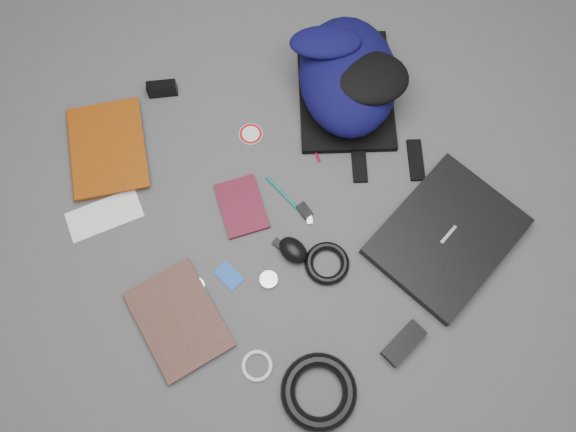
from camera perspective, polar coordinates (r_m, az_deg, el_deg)
name	(u,v)px	position (r m, az deg, el deg)	size (l,w,h in m)	color
ground	(288,218)	(1.58, 0.00, -0.23)	(4.00, 4.00, 0.00)	#4F4F51
backpack	(348,76)	(1.69, 6.10, 13.98)	(0.30, 0.44, 0.18)	#090833
laptop	(447,236)	(1.61, 15.81, -2.01)	(0.39, 0.30, 0.04)	black
textbook_red	(70,155)	(1.76, -21.29, 5.75)	(0.22, 0.29, 0.03)	#7E3307
comic_book	(145,339)	(1.54, -14.33, -12.05)	(0.20, 0.27, 0.02)	#A54B0B
envelope	(104,215)	(1.67, -18.15, 0.10)	(0.21, 0.09, 0.00)	white
dvd_case	(242,206)	(1.59, -4.72, 1.00)	(0.12, 0.17, 0.01)	#4A0E1C
compact_camera	(162,89)	(1.77, -12.67, 12.50)	(0.09, 0.03, 0.05)	black
sticker_disc	(251,134)	(1.69, -3.81, 8.32)	(0.07, 0.07, 0.00)	white
pen_teal	(284,194)	(1.60, -0.45, 2.21)	(0.01, 0.01, 0.15)	#0D7567
pen_red	(311,141)	(1.67, 2.32, 7.66)	(0.01, 0.01, 0.14)	maroon
id_badge	(229,276)	(1.54, -6.03, -6.06)	(0.05, 0.07, 0.00)	blue
usb_black	(283,247)	(1.55, -0.56, -3.18)	(0.02, 0.06, 0.01)	black
usb_silver	(309,217)	(1.58, 2.17, -0.14)	(0.02, 0.04, 0.01)	#AAAAAC
key_fob	(304,211)	(1.58, 1.68, 0.56)	(0.03, 0.05, 0.01)	black
mouse	(293,250)	(1.53, 0.52, -3.51)	(0.06, 0.09, 0.05)	black
headphone_left	(196,286)	(1.55, -9.35, -7.07)	(0.05, 0.05, 0.01)	#A6A6A8
headphone_right	(269,280)	(1.53, -1.97, -6.48)	(0.05, 0.05, 0.01)	#AFAFB1
cable_coil	(327,263)	(1.54, 3.98, -4.82)	(0.12, 0.12, 0.02)	black
power_brick	(404,343)	(1.52, 11.67, -12.55)	(0.12, 0.05, 0.03)	black
power_cord_coil	(319,392)	(1.48, 3.15, -17.39)	(0.19, 0.19, 0.04)	black
white_cable_coil	(257,366)	(1.50, -3.16, -14.95)	(0.08, 0.08, 0.01)	white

